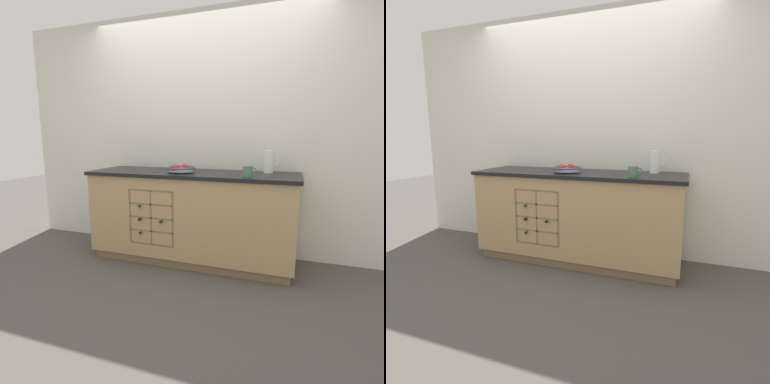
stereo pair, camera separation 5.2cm
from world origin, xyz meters
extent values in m
plane|color=#4C4742|center=(0.00, 0.00, 0.00)|extent=(14.00, 14.00, 0.00)
cube|color=silver|center=(0.00, 0.37, 1.27)|extent=(4.43, 0.06, 2.55)
cube|color=olive|center=(0.00, 0.00, 0.04)|extent=(1.97, 0.55, 0.09)
cube|color=tan|center=(0.00, 0.00, 0.49)|extent=(2.03, 0.61, 0.79)
cube|color=black|center=(0.00, 0.00, 0.90)|extent=(2.07, 0.65, 0.03)
cube|color=olive|center=(-0.31, -0.20, 0.50)|extent=(0.45, 0.01, 0.53)
cube|color=olive|center=(-0.54, -0.26, 0.50)|extent=(0.02, 0.10, 0.53)
cube|color=olive|center=(-0.09, -0.26, 0.50)|extent=(0.02, 0.10, 0.53)
cube|color=olive|center=(-0.31, -0.26, 0.23)|extent=(0.45, 0.10, 0.02)
cube|color=olive|center=(-0.31, -0.26, 0.36)|extent=(0.45, 0.10, 0.02)
cube|color=olive|center=(-0.31, -0.26, 0.50)|extent=(0.45, 0.10, 0.02)
cube|color=olive|center=(-0.31, -0.26, 0.63)|extent=(0.45, 0.10, 0.02)
cube|color=olive|center=(-0.31, -0.26, 0.76)|extent=(0.45, 0.10, 0.02)
cube|color=olive|center=(-0.31, -0.26, 0.50)|extent=(0.02, 0.10, 0.53)
cylinder|color=#19381E|center=(-0.43, -0.16, 0.34)|extent=(0.07, 0.19, 0.07)
cylinder|color=#19381E|center=(-0.43, -0.29, 0.34)|extent=(0.03, 0.08, 0.03)
cylinder|color=black|center=(-0.43, -0.16, 0.48)|extent=(0.08, 0.19, 0.08)
cylinder|color=black|center=(-0.43, -0.29, 0.48)|extent=(0.03, 0.08, 0.03)
cylinder|color=black|center=(-0.20, -0.15, 0.47)|extent=(0.07, 0.20, 0.07)
cylinder|color=black|center=(-0.20, -0.29, 0.47)|extent=(0.03, 0.09, 0.03)
cylinder|color=#19381E|center=(-0.43, -0.15, 0.61)|extent=(0.07, 0.18, 0.07)
cylinder|color=#19381E|center=(-0.43, -0.28, 0.61)|extent=(0.03, 0.08, 0.03)
cylinder|color=#4C5666|center=(-0.09, -0.07, 0.92)|extent=(0.13, 0.13, 0.01)
cone|color=#4C5666|center=(-0.09, -0.07, 0.95)|extent=(0.27, 0.27, 0.05)
torus|color=#4C5666|center=(-0.09, -0.07, 0.97)|extent=(0.29, 0.29, 0.02)
sphere|color=red|center=(-0.07, -0.03, 0.96)|extent=(0.08, 0.08, 0.08)
sphere|color=red|center=(-0.13, -0.11, 0.96)|extent=(0.08, 0.08, 0.08)
cylinder|color=white|center=(0.72, 0.19, 1.02)|extent=(0.09, 0.09, 0.21)
torus|color=white|center=(0.72, 0.19, 1.13)|extent=(0.10, 0.10, 0.01)
torus|color=white|center=(0.77, 0.19, 1.03)|extent=(0.10, 0.01, 0.10)
cylinder|color=#4C7A56|center=(0.58, -0.18, 0.96)|extent=(0.09, 0.09, 0.10)
torus|color=#4C7A56|center=(0.62, -0.18, 0.97)|extent=(0.07, 0.01, 0.07)
camera|label=1|loc=(0.97, -2.79, 1.27)|focal=28.00mm
camera|label=2|loc=(1.02, -2.78, 1.27)|focal=28.00mm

